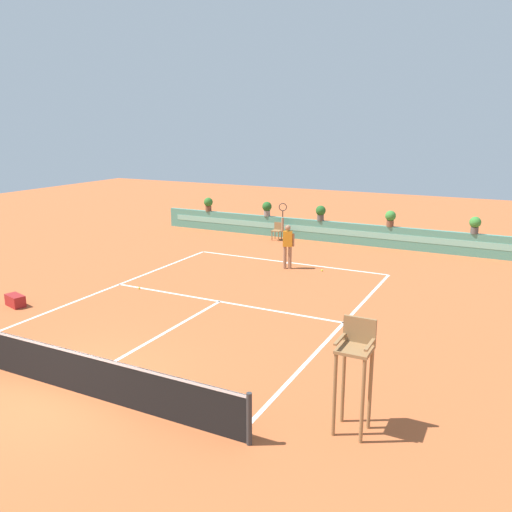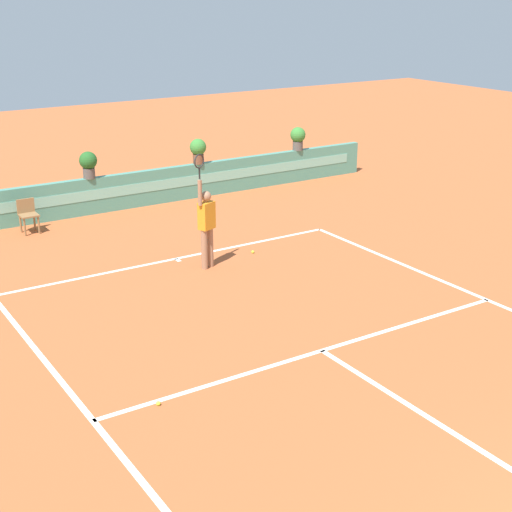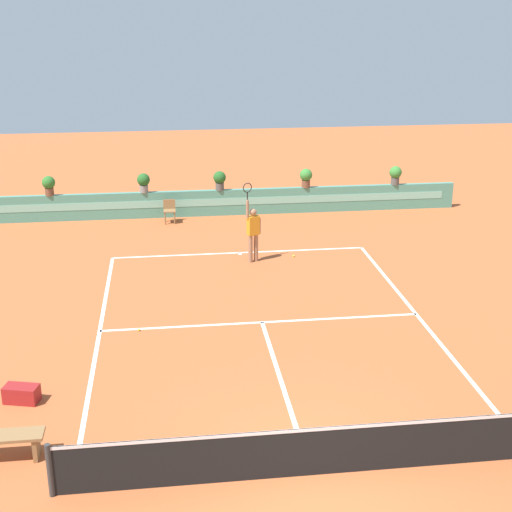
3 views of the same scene
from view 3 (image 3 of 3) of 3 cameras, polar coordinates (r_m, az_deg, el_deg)
The scene contains 14 objects.
ground_plane at distance 18.34m, azimuth 0.65°, elevation -5.77°, with size 60.00×60.00×0.00m, color #B2562D.
court_lines at distance 18.99m, azimuth 0.35°, elevation -4.84°, with size 8.32×11.94×0.01m.
net at distance 12.94m, azimuth 4.44°, elevation -14.98°, with size 8.92×0.10×1.00m.
back_wall_barrier at distance 27.90m, azimuth -2.29°, elevation 4.25°, with size 18.00×0.21×1.00m.
ball_kid_chair at distance 27.10m, azimuth -6.82°, elevation 3.62°, with size 0.44×0.44×0.85m.
gear_bag at distance 15.91m, azimuth -17.97°, elevation -10.29°, with size 0.70×0.36×0.36m, color maroon.
tennis_player at distance 22.63m, azimuth -0.24°, elevation 2.07°, with size 0.59×0.34×2.58m.
tennis_ball_near_baseline at distance 23.39m, azimuth 2.98°, elevation 0.01°, with size 0.07×0.07×0.07m, color #CCE033.
tennis_ball_mid_court at distance 18.46m, azimuth -9.21°, elevation -5.75°, with size 0.07×0.07×0.07m, color #CCE033.
potted_plant_far_right at distance 28.98m, azimuth 10.92°, elevation 6.35°, with size 0.48×0.48×0.72m.
potted_plant_centre at distance 27.65m, azimuth -2.88°, elevation 6.05°, with size 0.48×0.48×0.72m.
potted_plant_far_left at distance 27.91m, azimuth -16.00°, elevation 5.44°, with size 0.48×0.48×0.72m.
potted_plant_right at distance 28.09m, azimuth 3.96°, elevation 6.25°, with size 0.48×0.48×0.72m.
potted_plant_left at distance 27.59m, azimuth -8.85°, elevation 5.81°, with size 0.48×0.48×0.72m.
Camera 3 is at (-2.31, -10.43, 7.82)m, focal length 50.82 mm.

